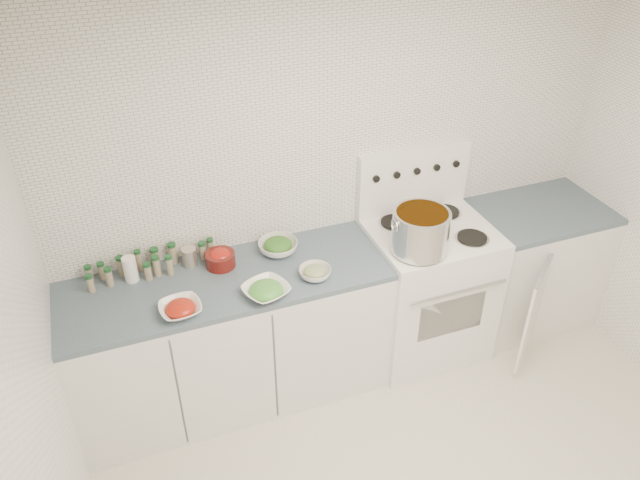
{
  "coord_description": "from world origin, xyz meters",
  "views": [
    {
      "loc": [
        -1.31,
        -1.58,
        3.04
      ],
      "look_at": [
        -0.28,
        1.14,
        1.07
      ],
      "focal_mm": 35.0,
      "sensor_mm": 36.0,
      "label": 1
    }
  ],
  "objects": [
    {
      "name": "stock_pot",
      "position": [
        0.29,
        1.01,
        1.08
      ],
      "size": [
        0.35,
        0.33,
        0.25
      ],
      "rotation": [
        0.0,
        0.0,
        -0.08
      ],
      "color": "silver",
      "rests_on": "stove"
    },
    {
      "name": "spice_cluster",
      "position": [
        -1.22,
        1.41,
        0.96
      ],
      "size": [
        0.72,
        0.15,
        0.14
      ],
      "color": "gray",
      "rests_on": "counter_left"
    },
    {
      "name": "salt_canister",
      "position": [
        -1.31,
        1.37,
        0.98
      ],
      "size": [
        0.1,
        0.1,
        0.15
      ],
      "primitive_type": "cylinder",
      "rotation": [
        0.0,
        0.0,
        -0.35
      ],
      "color": "white",
      "rests_on": "counter_left"
    },
    {
      "name": "stove",
      "position": [
        0.48,
        1.19,
        0.5
      ],
      "size": [
        0.76,
        0.7,
        1.36
      ],
      "color": "white",
      "rests_on": "ground"
    },
    {
      "name": "bowl_zucchini",
      "position": [
        -0.35,
        1.03,
        0.93
      ],
      "size": [
        0.24,
        0.24,
        0.07
      ],
      "color": "white",
      "rests_on": "counter_left"
    },
    {
      "name": "bowl_tomato",
      "position": [
        -1.11,
        0.99,
        0.93
      ],
      "size": [
        0.23,
        0.23,
        0.07
      ],
      "color": "white",
      "rests_on": "counter_left"
    },
    {
      "name": "bowl_snowpea",
      "position": [
        -0.65,
        0.97,
        0.93
      ],
      "size": [
        0.31,
        0.31,
        0.08
      ],
      "color": "white",
      "rests_on": "counter_left"
    },
    {
      "name": "counter_left",
      "position": [
        -0.82,
        1.19,
        0.45
      ],
      "size": [
        1.85,
        0.62,
        0.9
      ],
      "color": "white",
      "rests_on": "ground"
    },
    {
      "name": "room_walls",
      "position": [
        0.0,
        0.0,
        1.56
      ],
      "size": [
        3.54,
        3.04,
        2.52
      ],
      "color": "white",
      "rests_on": "ground"
    },
    {
      "name": "counter_right",
      "position": [
        1.3,
        1.19,
        0.45
      ],
      "size": [
        0.89,
        0.88,
        0.9
      ],
      "color": "white",
      "rests_on": "ground"
    },
    {
      "name": "bowl_pepper",
      "position": [
        -0.82,
        1.33,
        0.95
      ],
      "size": [
        0.17,
        0.17,
        0.11
      ],
      "color": "#4F110D",
      "rests_on": "counter_left"
    },
    {
      "name": "tin_can",
      "position": [
        -0.98,
        1.4,
        0.96
      ],
      "size": [
        0.11,
        0.11,
        0.11
      ],
      "primitive_type": "cylinder",
      "rotation": [
        0.0,
        0.0,
        -0.34
      ],
      "color": "#B0A395",
      "rests_on": "counter_left"
    },
    {
      "name": "bowl_broccoli",
      "position": [
        -0.47,
        1.34,
        0.94
      ],
      "size": [
        0.26,
        0.26,
        0.09
      ],
      "color": "white",
      "rests_on": "counter_left"
    }
  ]
}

